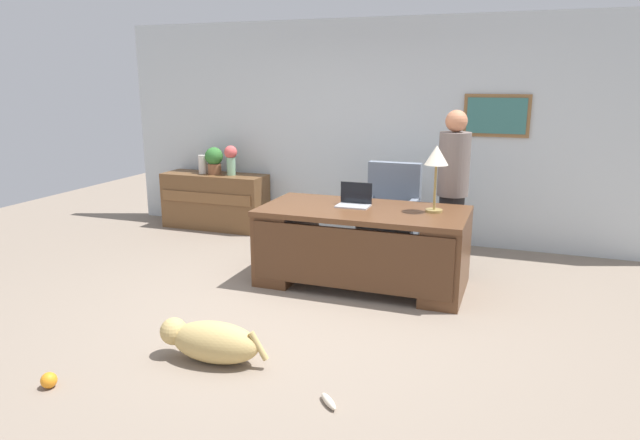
% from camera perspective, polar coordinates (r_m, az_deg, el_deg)
% --- Properties ---
extents(ground_plane, '(12.00, 12.00, 0.00)m').
position_cam_1_polar(ground_plane, '(5.07, -1.76, -8.98)').
color(ground_plane, gray).
extents(back_wall, '(7.00, 0.16, 2.70)m').
position_cam_1_polar(back_wall, '(7.17, 6.03, 8.91)').
color(back_wall, silver).
rests_on(back_wall, ground_plane).
extents(desk, '(1.98, 1.00, 0.76)m').
position_cam_1_polar(desk, '(5.54, 4.24, -2.38)').
color(desk, brown).
rests_on(desk, ground_plane).
extents(credenza, '(1.42, 0.50, 0.74)m').
position_cam_1_polar(credenza, '(7.82, -10.49, 1.90)').
color(credenza, brown).
rests_on(credenza, ground_plane).
extents(armchair, '(0.60, 0.59, 1.07)m').
position_cam_1_polar(armchair, '(6.43, 7.09, 0.40)').
color(armchair, slate).
rests_on(armchair, ground_plane).
extents(person_standing, '(0.32, 0.32, 1.68)m').
position_cam_1_polar(person_standing, '(6.02, 13.21, 3.01)').
color(person_standing, '#262323').
rests_on(person_standing, ground_plane).
extents(dog_lying, '(0.84, 0.33, 0.30)m').
position_cam_1_polar(dog_lying, '(4.22, -10.95, -11.88)').
color(dog_lying, tan).
rests_on(dog_lying, ground_plane).
extents(laptop, '(0.32, 0.22, 0.22)m').
position_cam_1_polar(laptop, '(5.58, 3.49, 2.00)').
color(laptop, '#B2B5BA').
rests_on(laptop, desk).
extents(desk_lamp, '(0.22, 0.22, 0.63)m').
position_cam_1_polar(desk_lamp, '(5.35, 11.65, 5.98)').
color(desk_lamp, '#9E8447').
rests_on(desk_lamp, desk).
extents(vase_with_flowers, '(0.17, 0.17, 0.39)m').
position_cam_1_polar(vase_with_flowers, '(7.59, -8.97, 6.22)').
color(vase_with_flowers, '#8BC099').
rests_on(vase_with_flowers, credenza).
extents(vase_empty, '(0.12, 0.12, 0.25)m').
position_cam_1_polar(vase_empty, '(7.82, -11.73, 5.52)').
color(vase_empty, silver).
rests_on(vase_empty, credenza).
extents(potted_plant, '(0.24, 0.24, 0.36)m').
position_cam_1_polar(potted_plant, '(7.72, -10.62, 6.03)').
color(potted_plant, brown).
rests_on(potted_plant, credenza).
extents(dog_toy_ball, '(0.11, 0.11, 0.11)m').
position_cam_1_polar(dog_toy_ball, '(4.26, -25.65, -14.35)').
color(dog_toy_ball, orange).
rests_on(dog_toy_ball, ground_plane).
extents(dog_toy_bone, '(0.17, 0.18, 0.05)m').
position_cam_1_polar(dog_toy_bone, '(3.71, 0.87, -17.79)').
color(dog_toy_bone, beige).
rests_on(dog_toy_bone, ground_plane).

